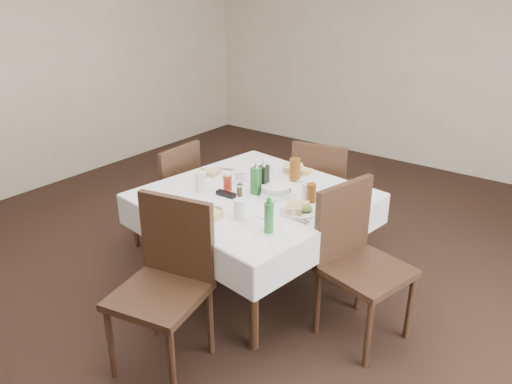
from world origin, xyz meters
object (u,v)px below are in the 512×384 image
at_px(chair_west, 172,191).
at_px(water_w, 201,181).
at_px(water_e, 306,191).
at_px(coffee_mug, 240,177).
at_px(dining_table, 254,204).
at_px(water_n, 268,170).
at_px(chair_east, 356,252).
at_px(chair_south, 168,273).
at_px(bread_basket, 276,191).
at_px(chair_north, 321,188).
at_px(ketchup_bottle, 228,182).
at_px(water_s, 239,209).
at_px(oil_cruet_dark, 264,178).
at_px(green_bottle, 269,217).
at_px(oil_cruet_green, 256,179).

bearing_deg(chair_west, water_w, -23.65).
height_order(water_e, coffee_mug, water_e).
distance_m(dining_table, chair_west, 0.91).
distance_m(water_n, water_w, 0.54).
bearing_deg(coffee_mug, water_n, 58.48).
xyz_separation_m(chair_east, water_e, (-0.47, 0.15, 0.24)).
relative_size(chair_south, chair_west, 1.09).
height_order(chair_south, bread_basket, chair_south).
relative_size(chair_south, water_e, 8.95).
relative_size(chair_north, bread_basket, 4.28).
distance_m(water_n, ketchup_bottle, 0.38).
bearing_deg(water_s, water_e, 71.12).
xyz_separation_m(oil_cruet_dark, coffee_mug, (-0.25, 0.05, -0.07)).
xyz_separation_m(chair_north, chair_east, (0.74, -0.85, 0.03)).
height_order(water_e, green_bottle, green_bottle).
xyz_separation_m(chair_north, water_e, (0.27, -0.70, 0.28)).
height_order(water_e, oil_cruet_dark, oil_cruet_dark).
relative_size(oil_cruet_green, ketchup_bottle, 1.88).
bearing_deg(chair_south, ketchup_bottle, 106.02).
bearing_deg(water_e, oil_cruet_green, -157.68).
relative_size(dining_table, bread_basket, 6.93).
bearing_deg(oil_cruet_green, water_e, 22.32).
height_order(water_n, bread_basket, water_n).
bearing_deg(oil_cruet_green, green_bottle, -45.67).
xyz_separation_m(chair_east, water_n, (-0.90, 0.32, 0.25)).
xyz_separation_m(water_w, oil_cruet_green, (0.34, 0.20, 0.04)).
xyz_separation_m(water_s, coffee_mug, (-0.38, 0.48, -0.03)).
relative_size(oil_cruet_dark, coffee_mug, 2.13).
bearing_deg(chair_north, water_n, -106.84).
xyz_separation_m(chair_south, water_n, (-0.15, 1.20, 0.24)).
bearing_deg(oil_cruet_dark, coffee_mug, 169.44).
distance_m(chair_west, water_e, 1.27).
distance_m(water_e, ketchup_bottle, 0.57).
xyz_separation_m(chair_west, green_bottle, (1.32, -0.47, 0.33)).
bearing_deg(green_bottle, chair_north, 105.57).
distance_m(chair_north, oil_cruet_dark, 0.85).
relative_size(water_w, bread_basket, 0.66).
bearing_deg(green_bottle, chair_south, -126.36).
height_order(chair_west, water_e, chair_west).
height_order(chair_east, water_n, chair_east).
xyz_separation_m(dining_table, oil_cruet_dark, (0.04, 0.07, 0.19)).
bearing_deg(water_e, bread_basket, -159.19).
xyz_separation_m(water_n, water_s, (0.26, -0.67, 0.00)).
bearing_deg(chair_east, chair_west, 177.50).
relative_size(chair_north, coffee_mug, 8.02).
bearing_deg(chair_south, dining_table, 93.41).
bearing_deg(water_w, dining_table, 29.27).
bearing_deg(oil_cruet_dark, bread_basket, 1.80).
height_order(chair_east, oil_cruet_dark, oil_cruet_dark).
distance_m(dining_table, chair_south, 0.90).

